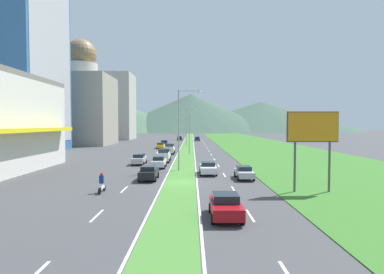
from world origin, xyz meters
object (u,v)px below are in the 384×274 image
object	(u,v)px
car_2	(161,146)
pickup_truck_0	(164,156)
street_lamp_far	(187,125)
car_0	(164,143)
car_4	(139,159)
car_5	(149,173)
pickup_truck_1	(169,149)
motorcycle_rider	(102,184)
street_lamp_near	(181,125)
car_7	(244,172)
office_tower	(3,13)
car_8	(208,168)
car_3	(180,138)
car_1	(226,206)
car_6	(197,139)
billboard_roadside	(313,131)
street_lamp_mid	(188,131)
car_9	(159,162)

from	to	relation	value
car_2	pickup_truck_0	size ratio (longest dim) A/B	0.87
street_lamp_far	car_0	size ratio (longest dim) A/B	2.27
car_4	car_5	distance (m)	13.63
pickup_truck_1	motorcycle_rider	xyz separation A→B (m)	(-3.33, -36.72, -0.24)
street_lamp_near	car_7	size ratio (longest dim) A/B	2.61
car_0	car_7	size ratio (longest dim) A/B	1.16
street_lamp_near	car_4	xyz separation A→B (m)	(-6.60, 6.63, -5.21)
office_tower	car_8	xyz separation A→B (m)	(42.63, -30.23, -29.24)
car_4	car_3	bearing A→B (deg)	-2.56
car_0	car_1	distance (m)	69.05
car_7	car_8	world-z (taller)	car_8
car_3	pickup_truck_1	world-z (taller)	pickup_truck_1
car_6	pickup_truck_0	bearing A→B (deg)	-5.88
car_1	car_8	world-z (taller)	car_1
billboard_roadside	pickup_truck_1	world-z (taller)	billboard_roadside
office_tower	motorcycle_rider	bearing A→B (deg)	-51.08
car_5	car_3	bearing A→B (deg)	0.03
car_1	car_3	size ratio (longest dim) A/B	0.88
street_lamp_mid	car_4	size ratio (longest dim) A/B	1.76
car_1	pickup_truck_0	bearing A→B (deg)	-167.44
street_lamp_near	pickup_truck_1	xyz separation A→B (m)	(-3.24, 23.70, -5.04)
car_1	pickup_truck_0	size ratio (longest dim) A/B	0.75
street_lamp_near	car_7	bearing A→B (deg)	-39.69
pickup_truck_1	car_8	bearing A→B (deg)	-165.94
street_lamp_near	car_3	size ratio (longest dim) A/B	2.31
street_lamp_far	pickup_truck_0	xyz separation A→B (m)	(-3.32, -35.04, -5.04)
office_tower	car_7	xyz separation A→B (m)	(46.49, -33.46, -29.27)
billboard_roadside	car_1	distance (m)	12.30
car_8	office_tower	bearing A→B (deg)	-125.34
street_lamp_far	car_8	distance (m)	48.37
street_lamp_near	car_6	bearing A→B (deg)	87.39
street_lamp_mid	pickup_truck_0	distance (m)	13.48
street_lamp_near	pickup_truck_0	bearing A→B (deg)	107.47
street_lamp_near	motorcycle_rider	size ratio (longest dim) A/B	5.28
car_7	car_0	bearing A→B (deg)	-165.75
office_tower	pickup_truck_1	xyz separation A→B (m)	(36.00, -3.75, -29.02)
car_1	car_8	bearing A→B (deg)	-179.25
car_5	car_6	bearing A→B (deg)	-4.73
car_1	car_9	world-z (taller)	car_9
car_1	car_4	xyz separation A→B (m)	(-10.21, 27.06, 0.02)
car_2	office_tower	bearing A→B (deg)	107.59
office_tower	car_3	xyz separation A→B (m)	(35.90, 51.80, -29.24)
car_5	car_7	world-z (taller)	car_5
car_5	street_lamp_mid	bearing A→B (deg)	-7.54
street_lamp_near	car_0	distance (m)	48.60
car_2	motorcycle_rider	world-z (taller)	motorcycle_rider
street_lamp_mid	pickup_truck_0	bearing A→B (deg)	-106.83
motorcycle_rider	car_5	bearing A→B (deg)	-26.97
car_4	car_6	distance (m)	68.10
car_0	car_8	world-z (taller)	car_0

